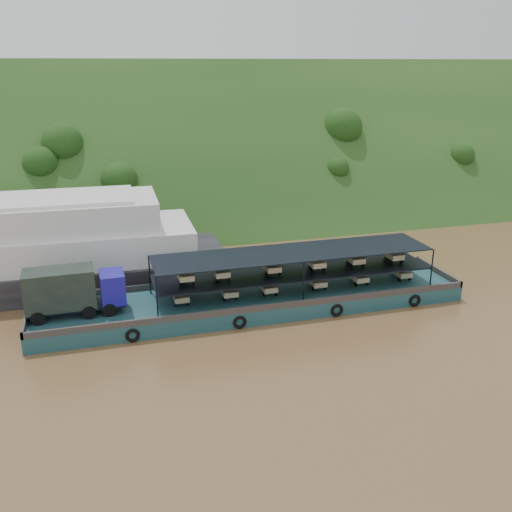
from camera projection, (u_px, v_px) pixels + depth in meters
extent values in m
plane|color=brown|center=(288.00, 300.00, 48.69)|extent=(160.00, 160.00, 0.00)
cube|color=#163312|center=(205.00, 205.00, 81.44)|extent=(140.00, 39.60, 39.60)
cube|color=#143F47|center=(252.00, 301.00, 46.98)|extent=(35.00, 7.00, 1.20)
cube|color=#592D19|center=(242.00, 277.00, 49.80)|extent=(35.00, 0.20, 0.50)
cube|color=#592D19|center=(264.00, 308.00, 43.61)|extent=(35.00, 0.20, 0.50)
cube|color=#592D19|center=(438.00, 271.00, 51.28)|extent=(0.20, 7.00, 0.50)
cube|color=#592D19|center=(26.00, 316.00, 42.13)|extent=(0.20, 7.00, 0.50)
torus|color=black|center=(133.00, 336.00, 41.14)|extent=(1.06, 0.26, 1.06)
torus|color=black|center=(240.00, 322.00, 43.24)|extent=(1.06, 0.26, 1.06)
torus|color=black|center=(337.00, 310.00, 45.34)|extent=(1.06, 0.26, 1.06)
torus|color=black|center=(415.00, 301.00, 47.18)|extent=(1.06, 0.26, 1.06)
cylinder|color=black|center=(38.00, 318.00, 41.17)|extent=(1.06, 0.39, 1.05)
cylinder|color=black|center=(39.00, 306.00, 43.16)|extent=(1.06, 0.39, 1.05)
cylinder|color=black|center=(89.00, 312.00, 42.19)|extent=(1.06, 0.39, 1.05)
cylinder|color=black|center=(88.00, 301.00, 44.18)|extent=(1.06, 0.39, 1.05)
cylinder|color=black|center=(109.00, 310.00, 42.61)|extent=(1.06, 0.39, 1.05)
cylinder|color=black|center=(107.00, 299.00, 44.60)|extent=(1.06, 0.39, 1.05)
cube|color=black|center=(77.00, 306.00, 42.90)|extent=(7.20, 2.49, 0.21)
cube|color=#1A148E|center=(113.00, 287.00, 43.29)|extent=(1.85, 2.56, 2.31)
cube|color=black|center=(124.00, 280.00, 43.41)|extent=(0.12, 2.10, 0.95)
cube|color=black|center=(60.00, 289.00, 42.11)|extent=(5.10, 2.65, 2.94)
cube|color=black|center=(293.00, 271.00, 47.18)|extent=(23.00, 5.00, 0.12)
cube|color=black|center=(293.00, 253.00, 46.65)|extent=(23.00, 5.00, 0.08)
cylinder|color=black|center=(157.00, 298.00, 41.88)|extent=(0.12, 0.12, 3.30)
cylinder|color=black|center=(150.00, 275.00, 46.43)|extent=(0.12, 0.12, 3.30)
cylinder|color=black|center=(304.00, 282.00, 44.90)|extent=(0.12, 0.12, 3.30)
cylinder|color=black|center=(283.00, 262.00, 49.45)|extent=(0.12, 0.12, 3.30)
cylinder|color=black|center=(432.00, 268.00, 47.93)|extent=(0.12, 0.12, 3.30)
cylinder|color=black|center=(401.00, 250.00, 52.48)|extent=(0.12, 0.12, 3.30)
cylinder|color=black|center=(178.00, 294.00, 46.10)|extent=(0.12, 0.52, 0.52)
cylinder|color=black|center=(176.00, 304.00, 44.33)|extent=(0.14, 0.52, 0.52)
cylinder|color=black|center=(188.00, 302.00, 44.59)|extent=(0.14, 0.52, 0.52)
cube|color=tan|center=(181.00, 297.00, 44.67)|extent=(1.15, 1.50, 0.44)
cube|color=red|center=(179.00, 290.00, 45.66)|extent=(0.55, 0.80, 0.80)
cube|color=red|center=(179.00, 285.00, 45.32)|extent=(0.50, 0.10, 0.10)
cylinder|color=black|center=(225.00, 289.00, 47.12)|extent=(0.12, 0.52, 0.52)
cylinder|color=black|center=(224.00, 298.00, 45.35)|extent=(0.14, 0.52, 0.52)
cylinder|color=black|center=(236.00, 297.00, 45.62)|extent=(0.14, 0.52, 0.52)
cube|color=beige|center=(229.00, 292.00, 45.70)|extent=(1.15, 1.50, 0.44)
cube|color=red|center=(226.00, 285.00, 46.68)|extent=(0.55, 0.80, 0.80)
cube|color=red|center=(226.00, 280.00, 46.34)|extent=(0.50, 0.10, 0.10)
cylinder|color=black|center=(264.00, 285.00, 48.00)|extent=(0.12, 0.52, 0.52)
cylinder|color=black|center=(264.00, 294.00, 46.23)|extent=(0.14, 0.52, 0.52)
cylinder|color=black|center=(276.00, 292.00, 46.49)|extent=(0.14, 0.52, 0.52)
cube|color=beige|center=(269.00, 288.00, 46.57)|extent=(1.15, 1.50, 0.44)
cube|color=#A9250B|center=(265.00, 281.00, 47.56)|extent=(0.55, 0.80, 0.80)
cube|color=#A9250B|center=(265.00, 276.00, 47.22)|extent=(0.50, 0.10, 0.10)
cylinder|color=black|center=(311.00, 280.00, 49.13)|extent=(0.12, 0.52, 0.52)
cylinder|color=black|center=(314.00, 288.00, 47.36)|extent=(0.14, 0.52, 0.52)
cylinder|color=black|center=(325.00, 287.00, 47.62)|extent=(0.14, 0.52, 0.52)
cube|color=beige|center=(318.00, 282.00, 47.70)|extent=(1.15, 1.50, 0.44)
cube|color=red|center=(313.00, 276.00, 48.69)|extent=(0.55, 0.80, 0.80)
cube|color=red|center=(314.00, 271.00, 48.35)|extent=(0.50, 0.10, 0.10)
cylinder|color=black|center=(352.00, 276.00, 50.14)|extent=(0.12, 0.52, 0.52)
cylinder|color=black|center=(356.00, 284.00, 48.37)|extent=(0.14, 0.52, 0.52)
cylinder|color=black|center=(367.00, 282.00, 48.63)|extent=(0.14, 0.52, 0.52)
cube|color=beige|center=(360.00, 278.00, 48.71)|extent=(1.15, 1.50, 0.44)
cube|color=#B70C27|center=(354.00, 271.00, 49.70)|extent=(0.55, 0.80, 0.80)
cube|color=#B70C27|center=(355.00, 267.00, 49.36)|extent=(0.50, 0.10, 0.10)
cylinder|color=black|center=(394.00, 271.00, 51.22)|extent=(0.12, 0.52, 0.52)
cylinder|color=black|center=(399.00, 279.00, 49.45)|extent=(0.14, 0.52, 0.52)
cylinder|color=black|center=(409.00, 278.00, 49.72)|extent=(0.14, 0.52, 0.52)
cube|color=#C0B388|center=(403.00, 273.00, 49.80)|extent=(1.15, 1.50, 0.44)
cube|color=#AD160B|center=(396.00, 267.00, 50.78)|extent=(0.55, 0.80, 0.80)
cube|color=#AD160B|center=(398.00, 262.00, 50.44)|extent=(0.50, 0.10, 0.10)
cylinder|color=black|center=(183.00, 274.00, 45.66)|extent=(0.12, 0.52, 0.52)
cylinder|color=black|center=(180.00, 282.00, 43.89)|extent=(0.14, 0.52, 0.52)
cylinder|color=black|center=(193.00, 281.00, 44.16)|extent=(0.14, 0.52, 0.52)
cube|color=beige|center=(186.00, 276.00, 44.23)|extent=(1.15, 1.50, 0.44)
cube|color=red|center=(183.00, 269.00, 45.22)|extent=(0.55, 0.80, 0.80)
cube|color=red|center=(183.00, 264.00, 44.88)|extent=(0.50, 0.10, 0.10)
cylinder|color=black|center=(218.00, 271.00, 46.41)|extent=(0.12, 0.52, 0.52)
cylinder|color=black|center=(216.00, 279.00, 44.64)|extent=(0.14, 0.52, 0.52)
cylinder|color=black|center=(229.00, 278.00, 44.90)|extent=(0.14, 0.52, 0.52)
cube|color=#C6B58C|center=(221.00, 273.00, 44.98)|extent=(1.15, 1.50, 0.44)
cube|color=#1B45A4|center=(218.00, 266.00, 45.97)|extent=(0.55, 0.80, 0.80)
cube|color=#1B45A4|center=(219.00, 261.00, 45.63)|extent=(0.50, 0.10, 0.10)
cylinder|color=black|center=(267.00, 266.00, 47.52)|extent=(0.12, 0.52, 0.52)
cylinder|color=black|center=(268.00, 274.00, 45.75)|extent=(0.14, 0.52, 0.52)
cylinder|color=black|center=(279.00, 272.00, 46.01)|extent=(0.14, 0.52, 0.52)
cube|color=tan|center=(272.00, 268.00, 46.09)|extent=(1.15, 1.50, 0.44)
cube|color=red|center=(268.00, 261.00, 47.08)|extent=(0.55, 0.80, 0.80)
cube|color=red|center=(269.00, 256.00, 46.74)|extent=(0.50, 0.10, 0.10)
cylinder|color=black|center=(310.00, 262.00, 48.53)|extent=(0.12, 0.52, 0.52)
cylinder|color=black|center=(312.00, 269.00, 46.76)|extent=(0.14, 0.52, 0.52)
cylinder|color=black|center=(324.00, 268.00, 47.03)|extent=(0.14, 0.52, 0.52)
cube|color=beige|center=(317.00, 263.00, 47.11)|extent=(1.15, 1.50, 0.44)
cube|color=beige|center=(312.00, 257.00, 48.09)|extent=(0.55, 0.80, 0.80)
cube|color=beige|center=(313.00, 252.00, 47.75)|extent=(0.50, 0.10, 0.10)
cylinder|color=black|center=(348.00, 258.00, 49.46)|extent=(0.12, 0.52, 0.52)
cylinder|color=black|center=(352.00, 265.00, 47.70)|extent=(0.14, 0.52, 0.52)
cylinder|color=black|center=(363.00, 264.00, 47.96)|extent=(0.14, 0.52, 0.52)
cube|color=tan|center=(356.00, 259.00, 48.04)|extent=(1.15, 1.50, 0.44)
cube|color=#B5210C|center=(350.00, 253.00, 49.02)|extent=(0.55, 0.80, 0.80)
cube|color=#B5210C|center=(351.00, 248.00, 48.68)|extent=(0.50, 0.10, 0.10)
cylinder|color=black|center=(386.00, 254.00, 50.43)|extent=(0.12, 0.52, 0.52)
cylinder|color=black|center=(391.00, 261.00, 48.66)|extent=(0.14, 0.52, 0.52)
cylinder|color=black|center=(402.00, 260.00, 48.92)|extent=(0.14, 0.52, 0.52)
cube|color=#C1BC89|center=(395.00, 255.00, 49.00)|extent=(1.15, 1.50, 0.44)
cube|color=#BCB385|center=(388.00, 250.00, 49.99)|extent=(0.55, 0.80, 0.80)
cube|color=#BCB385|center=(390.00, 245.00, 49.65)|extent=(0.50, 0.10, 0.10)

